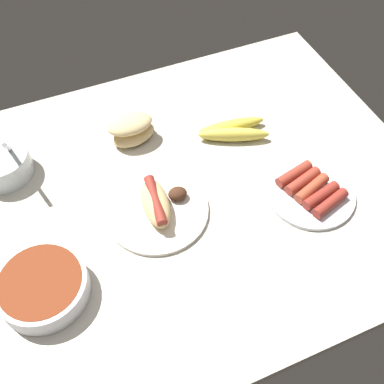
{
  "coord_description": "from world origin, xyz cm",
  "views": [
    {
      "loc": [
        -21.72,
        -61.49,
        87.53
      ],
      "look_at": [
        3.07,
        -3.06,
        3.0
      ],
      "focal_mm": 43.29,
      "sensor_mm": 36.0,
      "label": 1
    }
  ],
  "objects_px": {
    "banana_bunch": "(233,131)",
    "plate_sausages": "(311,191)",
    "bowl_coleslaw": "(1,163)",
    "plate_hotdog_assembled": "(157,206)",
    "bowl_chili": "(42,286)",
    "bread_stack": "(132,129)"
  },
  "relations": [
    {
      "from": "bread_stack",
      "to": "bowl_coleslaw",
      "type": "bearing_deg",
      "value": 177.36
    },
    {
      "from": "plate_hotdog_assembled",
      "to": "bowl_chili",
      "type": "distance_m",
      "value": 0.3
    },
    {
      "from": "bowl_coleslaw",
      "to": "plate_sausages",
      "type": "distance_m",
      "value": 0.74
    },
    {
      "from": "banana_bunch",
      "to": "plate_sausages",
      "type": "bearing_deg",
      "value": -70.6
    },
    {
      "from": "bowl_chili",
      "to": "bowl_coleslaw",
      "type": "xyz_separation_m",
      "value": [
        -0.02,
        0.35,
        0.01
      ]
    },
    {
      "from": "bowl_chili",
      "to": "bread_stack",
      "type": "bearing_deg",
      "value": 48.31
    },
    {
      "from": "bowl_coleslaw",
      "to": "banana_bunch",
      "type": "relative_size",
      "value": 0.82
    },
    {
      "from": "plate_sausages",
      "to": "plate_hotdog_assembled",
      "type": "bearing_deg",
      "value": 164.76
    },
    {
      "from": "bowl_coleslaw",
      "to": "banana_bunch",
      "type": "bearing_deg",
      "value": -10.41
    },
    {
      "from": "plate_hotdog_assembled",
      "to": "plate_sausages",
      "type": "distance_m",
      "value": 0.36
    },
    {
      "from": "bowl_chili",
      "to": "banana_bunch",
      "type": "distance_m",
      "value": 0.6
    },
    {
      "from": "bowl_chili",
      "to": "banana_bunch",
      "type": "bearing_deg",
      "value": 24.6
    },
    {
      "from": "bowl_chili",
      "to": "bowl_coleslaw",
      "type": "bearing_deg",
      "value": 93.63
    },
    {
      "from": "bowl_coleslaw",
      "to": "plate_sausages",
      "type": "xyz_separation_m",
      "value": [
        0.65,
        -0.35,
        -0.02
      ]
    },
    {
      "from": "plate_hotdog_assembled",
      "to": "bowl_chili",
      "type": "bearing_deg",
      "value": -160.24
    },
    {
      "from": "banana_bunch",
      "to": "bread_stack",
      "type": "relative_size",
      "value": 1.49
    },
    {
      "from": "plate_hotdog_assembled",
      "to": "bowl_coleslaw",
      "type": "relative_size",
      "value": 1.53
    },
    {
      "from": "bowl_coleslaw",
      "to": "bread_stack",
      "type": "bearing_deg",
      "value": -2.64
    },
    {
      "from": "plate_hotdog_assembled",
      "to": "bowl_coleslaw",
      "type": "distance_m",
      "value": 0.39
    },
    {
      "from": "plate_sausages",
      "to": "bread_stack",
      "type": "height_order",
      "value": "bread_stack"
    },
    {
      "from": "bowl_chili",
      "to": "plate_hotdog_assembled",
      "type": "bearing_deg",
      "value": 19.76
    },
    {
      "from": "bowl_coleslaw",
      "to": "bowl_chili",
      "type": "bearing_deg",
      "value": -86.37
    }
  ]
}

